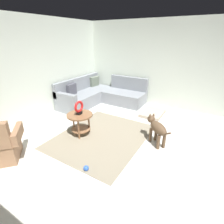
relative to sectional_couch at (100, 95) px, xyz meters
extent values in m
cube|color=silver|center=(-1.99, -2.02, -0.34)|extent=(6.00, 6.00, 0.10)
cube|color=silver|center=(-1.99, 0.92, 1.06)|extent=(6.00, 0.12, 2.70)
cube|color=silver|center=(0.95, -2.02, 1.06)|extent=(0.12, 6.00, 2.70)
cube|color=gray|center=(-1.84, -1.32, -0.28)|extent=(2.30, 1.90, 0.01)
cube|color=gray|center=(-0.26, 0.38, -0.08)|extent=(2.20, 0.85, 0.42)
cube|color=gray|center=(-0.26, 0.74, 0.36)|extent=(2.20, 0.14, 0.46)
cube|color=gray|center=(0.42, -0.74, -0.08)|extent=(0.85, 1.40, 0.42)
cube|color=gray|center=(0.77, -0.74, 0.36)|extent=(0.14, 1.40, 0.46)
cube|color=gray|center=(-1.28, 0.38, 0.24)|extent=(0.16, 0.85, 0.22)
cube|color=slate|center=(0.49, 0.59, 0.30)|extent=(0.40, 0.21, 0.39)
cube|color=#4C4C56|center=(-0.76, 0.59, 0.30)|extent=(0.39, 0.16, 0.38)
cube|color=#936B4C|center=(-3.49, -0.12, -0.09)|extent=(0.85, 0.85, 0.40)
cube|color=#936B4C|center=(-3.23, -0.36, 0.22)|extent=(0.48, 0.51, 0.22)
cylinder|color=brown|center=(-2.01, -0.83, 0.23)|extent=(0.60, 0.60, 0.04)
cylinder|color=brown|center=(-2.01, -0.83, -0.14)|extent=(0.45, 0.45, 0.02)
cylinder|color=brown|center=(-2.01, -0.61, -0.04)|extent=(0.04, 0.04, 0.50)
cylinder|color=brown|center=(-2.20, -0.94, -0.04)|extent=(0.04, 0.04, 0.50)
cylinder|color=brown|center=(-1.82, -0.94, -0.04)|extent=(0.04, 0.04, 0.50)
cube|color=black|center=(-2.01, -0.83, 0.28)|extent=(0.12, 0.08, 0.05)
torus|color=red|center=(-2.01, -0.83, 0.44)|extent=(0.28, 0.06, 0.28)
cube|color=#B2A38E|center=(-0.01, -1.94, -0.24)|extent=(0.80, 0.60, 0.09)
cylinder|color=brown|center=(-1.42, -2.37, -0.13)|extent=(0.07, 0.07, 0.32)
cylinder|color=brown|center=(-1.31, -2.46, -0.13)|extent=(0.07, 0.07, 0.32)
cylinder|color=brown|center=(-1.62, -2.60, -0.13)|extent=(0.07, 0.07, 0.32)
cylinder|color=brown|center=(-1.51, -2.69, -0.13)|extent=(0.07, 0.07, 0.32)
ellipsoid|color=brown|center=(-1.47, -2.53, 0.12)|extent=(0.50, 0.54, 0.24)
sphere|color=brown|center=(-1.27, -2.30, 0.19)|extent=(0.17, 0.17, 0.17)
ellipsoid|color=brown|center=(-1.22, -2.24, 0.17)|extent=(0.13, 0.14, 0.07)
cone|color=brown|center=(-1.31, -2.28, 0.30)|extent=(0.06, 0.06, 0.07)
cone|color=brown|center=(-1.24, -2.34, 0.30)|extent=(0.06, 0.06, 0.07)
cylinder|color=brown|center=(-1.67, -2.77, 0.16)|extent=(0.16, 0.18, 0.16)
sphere|color=blue|center=(-2.91, -1.71, -0.24)|extent=(0.10, 0.10, 0.10)
camera|label=1|loc=(-4.69, -3.32, 1.90)|focal=27.29mm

